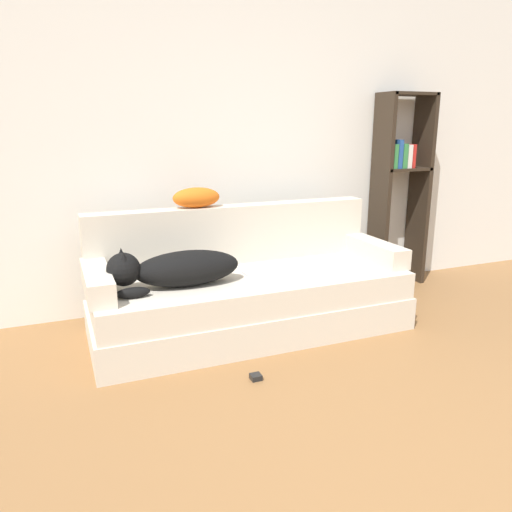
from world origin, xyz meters
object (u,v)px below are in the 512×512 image
(power_adapter, at_px, (256,377))
(throw_pillow, at_px, (196,198))
(couch, at_px, (251,303))
(laptop, at_px, (271,274))
(bookshelf, at_px, (400,178))
(dog, at_px, (175,269))

(power_adapter, bearing_deg, throw_pillow, 91.95)
(couch, bearing_deg, power_adapter, -109.21)
(couch, distance_m, power_adapter, 0.70)
(laptop, bearing_deg, bookshelf, 17.05)
(laptop, bearing_deg, power_adapter, -125.37)
(throw_pillow, bearing_deg, couch, -53.73)
(dog, xyz_separation_m, power_adapter, (0.29, -0.58, -0.50))
(dog, distance_m, bookshelf, 2.20)
(bookshelf, bearing_deg, couch, -161.78)
(couch, relative_size, throw_pillow, 6.38)
(dog, relative_size, power_adapter, 13.74)
(couch, height_order, dog, dog)
(laptop, bearing_deg, couch, 144.60)
(bookshelf, distance_m, power_adapter, 2.31)
(dog, distance_m, laptop, 0.64)
(laptop, relative_size, power_adapter, 5.61)
(laptop, distance_m, throw_pillow, 0.73)
(throw_pillow, bearing_deg, dog, -122.01)
(couch, bearing_deg, laptop, -30.55)
(couch, xyz_separation_m, throw_pillow, (-0.26, 0.35, 0.68))
(couch, relative_size, dog, 2.59)
(dog, xyz_separation_m, laptop, (0.63, -0.00, -0.11))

